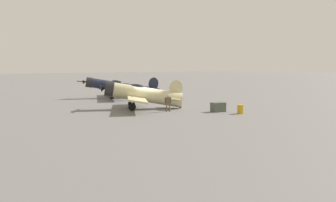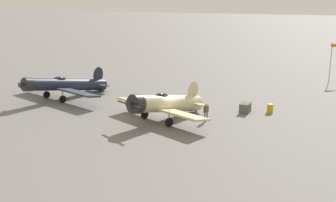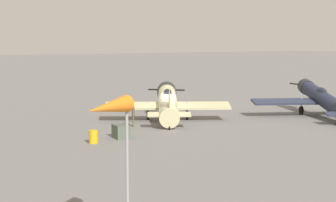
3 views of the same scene
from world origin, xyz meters
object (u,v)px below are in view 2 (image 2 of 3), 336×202
(airplane_mid_apron, at_px, (64,85))
(ground_crew_mechanic, at_px, (206,110))
(fuel_drum, at_px, (270,108))
(equipment_crate, at_px, (245,108))
(airplane_foreground, at_px, (164,104))

(airplane_mid_apron, distance_m, ground_crew_mechanic, 17.68)
(airplane_mid_apron, bearing_deg, fuel_drum, 117.04)
(fuel_drum, bearing_deg, equipment_crate, -161.21)
(fuel_drum, bearing_deg, airplane_mid_apron, -175.87)
(ground_crew_mechanic, distance_m, equipment_crate, 5.17)
(airplane_mid_apron, bearing_deg, equipment_crate, 115.26)
(ground_crew_mechanic, bearing_deg, airplane_mid_apron, 17.21)
(airplane_foreground, distance_m, airplane_mid_apron, 14.29)
(ground_crew_mechanic, distance_m, fuel_drum, 7.34)
(fuel_drum, bearing_deg, ground_crew_mechanic, -136.87)
(airplane_foreground, height_order, ground_crew_mechanic, airplane_foreground)
(equipment_crate, bearing_deg, ground_crew_mechanic, -125.29)
(airplane_mid_apron, relative_size, fuel_drum, 13.97)
(airplane_foreground, distance_m, ground_crew_mechanic, 3.95)
(airplane_foreground, xyz_separation_m, airplane_mid_apron, (-13.59, 4.42, -0.04))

